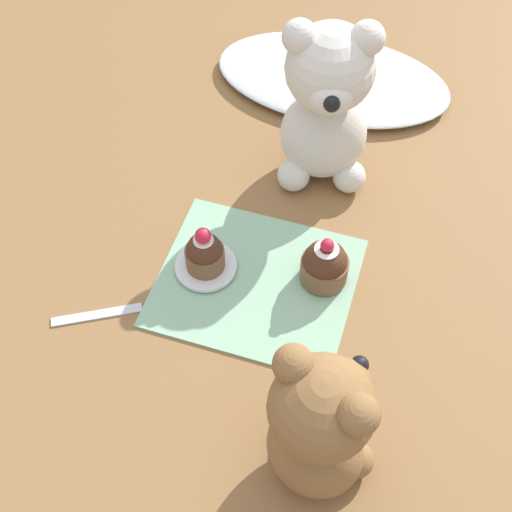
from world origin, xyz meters
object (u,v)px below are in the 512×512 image
at_px(teddy_bear_tan, 320,427).
at_px(teaspoon, 97,314).
at_px(teddy_bear_cream, 327,105).
at_px(cupcake_near_tan_bear, 204,254).
at_px(saucer_plate, 205,267).
at_px(cupcake_near_cream_bear, 325,264).

height_order(teddy_bear_tan, teaspoon, teddy_bear_tan).
bearing_deg(teddy_bear_cream, cupcake_near_tan_bear, -129.44).
bearing_deg(teddy_bear_cream, saucer_plate, -129.44).
bearing_deg(saucer_plate, teaspoon, -135.46).
xyz_separation_m(teddy_bear_tan, cupcake_near_tan_bear, (-0.19, 0.20, -0.07)).
height_order(teddy_bear_cream, cupcake_near_cream_bear, teddy_bear_cream).
distance_m(teddy_bear_cream, cupcake_near_cream_bear, 0.20).
distance_m(teddy_bear_tan, saucer_plate, 0.29).
distance_m(teddy_bear_cream, saucer_plate, 0.25).
xyz_separation_m(saucer_plate, teaspoon, (-0.10, -0.10, -0.01)).
height_order(cupcake_near_tan_bear, teaspoon, cupcake_near_tan_bear).
bearing_deg(teddy_bear_tan, teaspoon, 4.73).
height_order(teddy_bear_cream, teddy_bear_tan, teddy_bear_cream).
xyz_separation_m(teddy_bear_cream, cupcake_near_tan_bear, (-0.09, -0.21, -0.08)).
bearing_deg(teddy_bear_tan, teddy_bear_cream, -52.97).
xyz_separation_m(saucer_plate, cupcake_near_tan_bear, (0.00, 0.00, 0.03)).
xyz_separation_m(teddy_bear_cream, teddy_bear_tan, (0.10, -0.41, -0.01)).
bearing_deg(saucer_plate, teddy_bear_cream, 66.14).
bearing_deg(teddy_bear_cream, teaspoon, -137.71).
bearing_deg(cupcake_near_cream_bear, teaspoon, -151.64).
distance_m(cupcake_near_cream_bear, cupcake_near_tan_bear, 0.15).
bearing_deg(cupcake_near_cream_bear, cupcake_near_tan_bear, -167.45).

